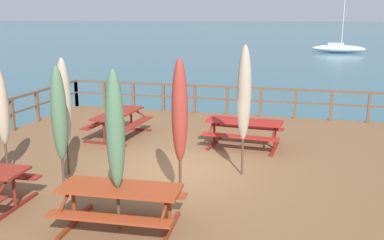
# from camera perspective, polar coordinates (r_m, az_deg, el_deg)

# --- Properties ---
(ground_plane) EXTENTS (600.00, 600.00, 0.00)m
(ground_plane) POSITION_cam_1_polar(r_m,az_deg,el_deg) (11.02, -1.25, -9.48)
(ground_plane) COLOR #2D5B6B
(wooden_deck) EXTENTS (12.83, 12.60, 0.65)m
(wooden_deck) POSITION_cam_1_polar(r_m,az_deg,el_deg) (10.90, -1.26, -7.92)
(wooden_deck) COLOR brown
(wooden_deck) RESTS_ON ground
(railing_waterside_far) EXTENTS (12.63, 0.10, 1.09)m
(railing_waterside_far) POSITION_cam_1_polar(r_m,az_deg,el_deg) (16.41, 4.58, 3.18)
(railing_waterside_far) COLOR brown
(railing_waterside_far) RESTS_ON wooden_deck
(picnic_table_front_right) EXTENTS (2.20, 1.53, 0.78)m
(picnic_table_front_right) POSITION_cam_1_polar(r_m,az_deg,el_deg) (12.45, 6.82, -0.97)
(picnic_table_front_right) COLOR maroon
(picnic_table_front_right) RESTS_ON wooden_deck
(picnic_table_mid_left) EXTENTS (2.21, 1.53, 0.78)m
(picnic_table_mid_left) POSITION_cam_1_polar(r_m,az_deg,el_deg) (7.83, -9.36, -9.99)
(picnic_table_mid_left) COLOR #993819
(picnic_table_mid_left) RESTS_ON wooden_deck
(picnic_table_front_left) EXTENTS (1.53, 2.23, 0.78)m
(picnic_table_front_left) POSITION_cam_1_polar(r_m,az_deg,el_deg) (13.56, -9.62, 0.15)
(picnic_table_front_left) COLOR maroon
(picnic_table_front_left) RESTS_ON wooden_deck
(patio_umbrella_tall_back_right) EXTENTS (0.32, 0.32, 2.87)m
(patio_umbrella_tall_back_right) POSITION_cam_1_polar(r_m,az_deg,el_deg) (8.51, -1.62, 1.08)
(patio_umbrella_tall_back_right) COLOR #4C3828
(patio_umbrella_tall_back_right) RESTS_ON wooden_deck
(patio_umbrella_short_front) EXTENTS (0.32, 0.32, 2.83)m
(patio_umbrella_short_front) POSITION_cam_1_polar(r_m,az_deg,el_deg) (7.36, -9.99, -1.36)
(patio_umbrella_short_front) COLOR #4C3828
(patio_umbrella_short_front) RESTS_ON wooden_deck
(patio_umbrella_tall_front) EXTENTS (0.32, 0.32, 2.70)m
(patio_umbrella_tall_front) POSITION_cam_1_polar(r_m,az_deg,el_deg) (9.13, -16.97, 0.64)
(patio_umbrella_tall_front) COLOR #4C3828
(patio_umbrella_tall_front) RESTS_ON wooden_deck
(patio_umbrella_tall_back_left) EXTENTS (0.32, 0.32, 3.03)m
(patio_umbrella_tall_back_left) POSITION_cam_1_polar(r_m,az_deg,el_deg) (9.94, 6.83, 3.39)
(patio_umbrella_tall_back_left) COLOR #4C3828
(patio_umbrella_tall_back_left) RESTS_ON wooden_deck
(patio_umbrella_tall_mid_right) EXTENTS (0.32, 0.32, 2.75)m
(patio_umbrella_tall_mid_right) POSITION_cam_1_polar(r_m,az_deg,el_deg) (10.39, -16.36, 2.35)
(patio_umbrella_tall_mid_right) COLOR #4C3828
(patio_umbrella_tall_mid_right) RESTS_ON wooden_deck
(patio_umbrella_short_back) EXTENTS (0.32, 0.32, 2.49)m
(patio_umbrella_short_back) POSITION_cam_1_polar(r_m,az_deg,el_deg) (11.00, -23.63, 1.48)
(patio_umbrella_short_back) COLOR #4C3828
(patio_umbrella_short_back) RESTS_ON wooden_deck
(sailboat_distant) EXTENTS (6.14, 2.30, 7.72)m
(sailboat_distant) POSITION_cam_1_polar(r_m,az_deg,el_deg) (54.49, 18.55, 8.88)
(sailboat_distant) COLOR silver
(sailboat_distant) RESTS_ON ground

